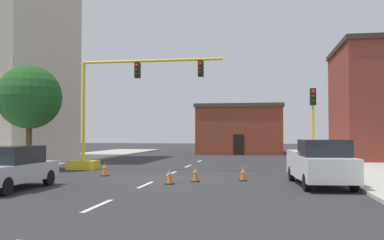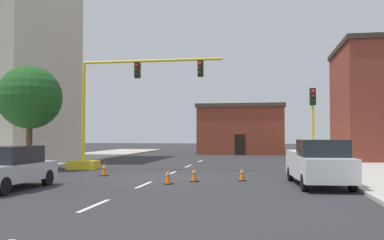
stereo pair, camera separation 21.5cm
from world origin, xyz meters
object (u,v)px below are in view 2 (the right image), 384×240
Objects in this scene: tree_left_near at (30,97)px; traffic_cone_roadside_c at (242,174)px; traffic_cone_roadside_d at (194,174)px; pickup_truck_white at (318,163)px; sedan_silver_near_left at (9,167)px; traffic_signal_gantry at (103,133)px; traffic_light_pole_right at (313,111)px; traffic_cone_roadside_a at (168,176)px; traffic_cone_roadside_b at (104,169)px.

tree_left_near is 14.51m from traffic_cone_roadside_c.
traffic_cone_roadside_c is at bearing 18.75° from traffic_cone_roadside_d.
tree_left_near is 17.87m from pickup_truck_white.
sedan_silver_near_left is at bearing -149.50° from traffic_cone_roadside_d.
traffic_signal_gantry is 12.78m from traffic_light_pole_right.
traffic_light_pole_right is (12.70, -0.67, 1.25)m from traffic_signal_gantry.
traffic_cone_roadside_c is at bearing 27.87° from sedan_silver_near_left.
sedan_silver_near_left is at bearing -153.72° from traffic_cone_roadside_a.
traffic_cone_roadside_c is (9.00, 4.76, -0.56)m from sedan_silver_near_left.
pickup_truck_white is 7.42× the size of traffic_cone_roadside_b.
traffic_signal_gantry reaches higher than traffic_cone_roadside_a.
sedan_silver_near_left is at bearing -152.13° from traffic_cone_roadside_c.
traffic_cone_roadside_d is (5.16, -1.93, -0.01)m from traffic_cone_roadside_b.
traffic_cone_roadside_b is at bearing -24.82° from tree_left_near.
tree_left_near reaches higher than traffic_light_pole_right.
pickup_truck_white reaches higher than traffic_cone_roadside_b.
pickup_truck_white is 12.76m from sedan_silver_near_left.
tree_left_near is (-4.39, -1.03, 2.22)m from traffic_signal_gantry.
traffic_cone_roadside_c is (-3.76, -4.32, -3.20)m from traffic_light_pole_right.
traffic_light_pole_right is 6.56m from traffic_cone_roadside_c.
tree_left_near is 7.78m from traffic_cone_roadside_b.
traffic_cone_roadside_c is 2.30m from traffic_cone_roadside_d.
pickup_truck_white is 1.23× the size of sedan_silver_near_left.
traffic_light_pole_right is 0.86× the size of pickup_truck_white.
tree_left_near reaches higher than pickup_truck_white.
pickup_truck_white is at bearing 3.51° from traffic_cone_roadside_a.
sedan_silver_near_left is (-12.33, -3.28, -0.09)m from pickup_truck_white.
pickup_truck_white is (-0.43, -5.80, -2.55)m from traffic_light_pole_right.
traffic_signal_gantry is 9.07m from traffic_cone_roadside_d.
tree_left_near is at bearing 155.18° from traffic_cone_roadside_b.
traffic_signal_gantry is 1.75× the size of pickup_truck_white.
pickup_truck_white reaches higher than traffic_cone_roadside_c.
traffic_signal_gantry is 2.02× the size of traffic_light_pole_right.
traffic_cone_roadside_b reaches higher than traffic_cone_roadside_c.
tree_left_near is at bearing 161.93° from pickup_truck_white.
traffic_signal_gantry is at bearing 89.64° from sedan_silver_near_left.
traffic_cone_roadside_d is (-5.94, -5.06, -3.17)m from traffic_light_pole_right.
tree_left_near is at bearing 150.17° from traffic_cone_roadside_a.
pickup_truck_white is 6.53m from traffic_cone_roadside_a.
pickup_truck_white is at bearing -27.78° from traffic_signal_gantry.
traffic_light_pole_right is 8.42m from traffic_cone_roadside_d.
traffic_cone_roadside_d is (0.98, 1.14, 0.00)m from traffic_cone_roadside_a.
tree_left_near is 1.44× the size of sedan_silver_near_left.
traffic_cone_roadside_b is (-11.10, -3.13, -3.16)m from traffic_light_pole_right.
traffic_light_pole_right is 6.64× the size of traffic_cone_roadside_d.
traffic_cone_roadside_c is (13.33, -3.96, -4.17)m from tree_left_near.
traffic_cone_roadside_a is at bearing -176.49° from pickup_truck_white.
traffic_signal_gantry is 14.35× the size of traffic_cone_roadside_c.
sedan_silver_near_left reaches higher than traffic_cone_roadside_d.
sedan_silver_near_left reaches higher than traffic_cone_roadside_a.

